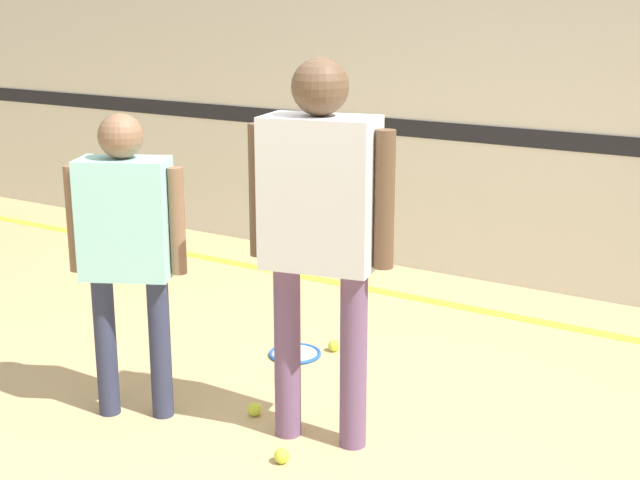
{
  "coord_description": "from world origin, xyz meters",
  "views": [
    {
      "loc": [
        1.95,
        -2.86,
        1.91
      ],
      "look_at": [
        0.02,
        0.19,
        0.92
      ],
      "focal_mm": 50.0,
      "sensor_mm": 36.0,
      "label": 1
    }
  ],
  "objects": [
    {
      "name": "ground_plane",
      "position": [
        0.0,
        0.0,
        0.0
      ],
      "size": [
        16.0,
        16.0,
        0.0
      ],
      "primitive_type": "plane",
      "color": "tan"
    },
    {
      "name": "person_student_left",
      "position": [
        -0.85,
        -0.06,
        0.88
      ],
      "size": [
        0.49,
        0.38,
        1.43
      ],
      "rotation": [
        0.0,
        0.0,
        0.47
      ],
      "color": "#2D334C",
      "rests_on": "ground_plane"
    },
    {
      "name": "wall_back",
      "position": [
        0.0,
        2.8,
        1.6
      ],
      "size": [
        16.0,
        0.07,
        3.2
      ],
      "color": "silver",
      "rests_on": "ground_plane"
    },
    {
      "name": "tennis_ball_near_instructor",
      "position": [
        -0.01,
        -0.07,
        0.03
      ],
      "size": [
        0.07,
        0.07,
        0.07
      ],
      "primitive_type": "sphere",
      "color": "#CCE038",
      "rests_on": "ground_plane"
    },
    {
      "name": "tennis_ball_stray_left",
      "position": [
        -0.37,
        0.22,
        0.03
      ],
      "size": [
        0.07,
        0.07,
        0.07
      ],
      "primitive_type": "sphere",
      "color": "#CCE038",
      "rests_on": "ground_plane"
    },
    {
      "name": "tennis_ball_by_spare_racket",
      "position": [
        -0.47,
        1.1,
        0.03
      ],
      "size": [
        0.07,
        0.07,
        0.07
      ],
      "primitive_type": "sphere",
      "color": "#CCE038",
      "rests_on": "ground_plane"
    },
    {
      "name": "person_instructor",
      "position": [
        0.02,
        0.19,
        1.04
      ],
      "size": [
        0.63,
        0.36,
        1.68
      ],
      "rotation": [
        0.0,
        0.0,
        0.22
      ],
      "color": "#6B4C70",
      "rests_on": "ground_plane"
    },
    {
      "name": "floor_stripe",
      "position": [
        0.0,
        2.17,
        0.0
      ],
      "size": [
        14.4,
        0.1,
        0.01
      ],
      "color": "yellow",
      "rests_on": "ground_plane"
    },
    {
      "name": "racket_spare_on_floor",
      "position": [
        -0.61,
        0.92,
        0.01
      ],
      "size": [
        0.37,
        0.51,
        0.03
      ],
      "rotation": [
        0.0,
        0.0,
        5.04
      ],
      "color": "blue",
      "rests_on": "ground_plane"
    }
  ]
}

